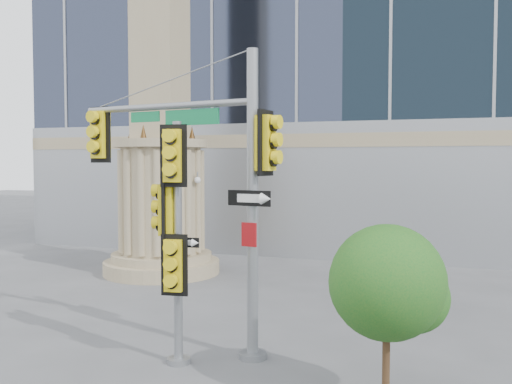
% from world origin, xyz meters
% --- Properties ---
extents(ground, '(120.00, 120.00, 0.00)m').
position_xyz_m(ground, '(0.00, 0.00, 0.00)').
color(ground, '#545456').
rests_on(ground, ground).
extents(monument, '(4.40, 4.40, 16.60)m').
position_xyz_m(monument, '(-6.00, 9.00, 5.52)').
color(monument, tan).
rests_on(monument, ground).
extents(main_signal_pole, '(5.11, 1.32, 6.65)m').
position_xyz_m(main_signal_pole, '(-0.80, 1.35, 4.12)').
color(main_signal_pole, slate).
rests_on(main_signal_pole, ground).
extents(secondary_signal_pole, '(0.91, 0.67, 5.10)m').
position_xyz_m(secondary_signal_pole, '(-1.03, 0.22, 2.99)').
color(secondary_signal_pole, slate).
rests_on(secondary_signal_pole, ground).
extents(street_tree, '(2.05, 2.00, 3.20)m').
position_xyz_m(street_tree, '(3.42, -0.45, 2.10)').
color(street_tree, tan).
rests_on(street_tree, ground).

